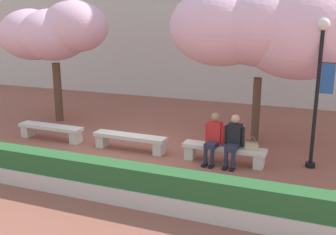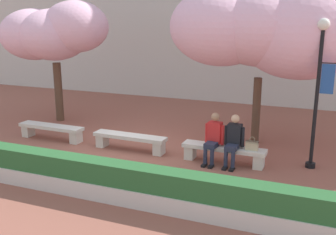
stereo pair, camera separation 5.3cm
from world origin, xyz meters
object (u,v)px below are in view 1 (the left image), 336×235
(stone_bench_center, at_px, (224,151))
(person_seated_right, at_px, (234,138))
(stone_bench_west_end, at_px, (51,130))
(cherry_tree_main, at_px, (266,28))
(cherry_tree_secondary, at_px, (52,33))
(lamp_post_with_banner, at_px, (319,80))
(person_seated_left, at_px, (214,136))
(handbag, at_px, (252,145))
(stone_bench_near_west, at_px, (130,140))

(stone_bench_center, relative_size, person_seated_right, 1.66)
(stone_bench_west_end, relative_size, cherry_tree_main, 0.40)
(cherry_tree_secondary, distance_m, lamp_post_with_banner, 8.86)
(cherry_tree_secondary, bearing_deg, person_seated_left, -18.00)
(person_seated_left, bearing_deg, stone_bench_west_end, 179.40)
(cherry_tree_main, bearing_deg, stone_bench_west_end, -161.89)
(stone_bench_west_end, distance_m, person_seated_left, 5.11)
(stone_bench_west_end, xyz_separation_m, cherry_tree_main, (5.95, 1.94, 3.01))
(stone_bench_west_end, xyz_separation_m, person_seated_left, (5.09, -0.05, 0.39))
(handbag, height_order, cherry_tree_secondary, cherry_tree_secondary)
(stone_bench_west_end, distance_m, cherry_tree_secondary, 3.65)
(lamp_post_with_banner, bearing_deg, cherry_tree_secondary, 170.26)
(handbag, distance_m, cherry_tree_secondary, 7.98)
(person_seated_left, bearing_deg, person_seated_right, -0.02)
(stone_bench_near_west, xyz_separation_m, lamp_post_with_banner, (4.77, 0.51, 1.87))
(stone_bench_near_west, relative_size, cherry_tree_main, 0.40)
(stone_bench_near_west, bearing_deg, lamp_post_with_banner, 6.14)
(person_seated_right, distance_m, cherry_tree_secondary, 7.54)
(person_seated_right, xyz_separation_m, lamp_post_with_banner, (1.84, 0.57, 1.48))
(person_seated_left, distance_m, lamp_post_with_banner, 2.84)
(stone_bench_center, xyz_separation_m, person_seated_right, (0.25, -0.05, 0.39))
(stone_bench_west_end, relative_size, handbag, 6.31)
(person_seated_left, xyz_separation_m, lamp_post_with_banner, (2.35, 0.57, 1.48))
(stone_bench_west_end, distance_m, lamp_post_with_banner, 7.69)
(person_seated_right, relative_size, cherry_tree_main, 0.24)
(person_seated_left, xyz_separation_m, handbag, (0.97, 0.04, -0.12))
(stone_bench_near_west, distance_m, stone_bench_center, 2.68)
(person_seated_right, height_order, cherry_tree_main, cherry_tree_main)
(stone_bench_west_end, bearing_deg, person_seated_left, -0.60)
(stone_bench_center, bearing_deg, lamp_post_with_banner, 13.78)
(stone_bench_near_west, height_order, person_seated_left, person_seated_left)
(stone_bench_west_end, xyz_separation_m, stone_bench_near_west, (2.68, 0.00, 0.00))
(stone_bench_west_end, bearing_deg, stone_bench_near_west, 0.00)
(stone_bench_center, relative_size, cherry_tree_secondary, 0.51)
(cherry_tree_main, distance_m, lamp_post_with_banner, 2.37)
(stone_bench_west_end, xyz_separation_m, handbag, (6.06, -0.02, 0.27))
(person_seated_right, relative_size, lamp_post_with_banner, 0.36)
(stone_bench_near_west, xyz_separation_m, person_seated_left, (2.42, -0.05, 0.39))
(cherry_tree_secondary, bearing_deg, stone_bench_near_west, -27.10)
(cherry_tree_main, relative_size, cherry_tree_secondary, 1.27)
(stone_bench_center, bearing_deg, stone_bench_west_end, 180.00)
(cherry_tree_main, bearing_deg, person_seated_left, -113.09)
(stone_bench_near_west, relative_size, stone_bench_center, 1.00)
(handbag, bearing_deg, stone_bench_west_end, 179.86)
(person_seated_right, bearing_deg, stone_bench_center, 167.98)
(stone_bench_west_end, relative_size, lamp_post_with_banner, 0.59)
(handbag, bearing_deg, stone_bench_near_west, 179.74)
(person_seated_left, relative_size, cherry_tree_main, 0.24)
(stone_bench_near_west, distance_m, person_seated_right, 2.95)
(stone_bench_center, relative_size, cherry_tree_main, 0.40)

